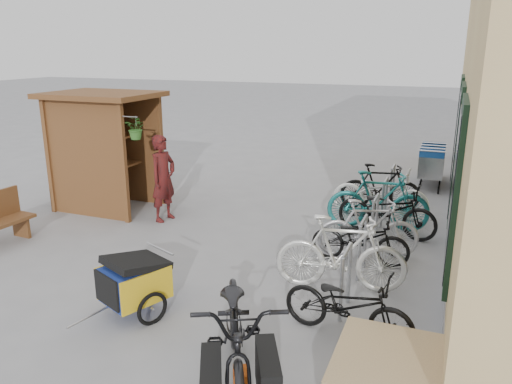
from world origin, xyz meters
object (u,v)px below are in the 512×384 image
(pallet_stack, at_px, (386,374))
(child_trailer, at_px, (134,281))
(cargo_bike, at_px, (238,336))
(bike_4, at_px, (387,210))
(person_kiosk, at_px, (163,178))
(bike_3, at_px, (368,229))
(shopping_carts, at_px, (432,160))
(bike_7, at_px, (380,187))
(bike_0, at_px, (348,305))
(kiosk, at_px, (101,135))
(bike_2, at_px, (360,239))
(bike_5, at_px, (378,201))
(bike_6, at_px, (380,193))
(bike_1, at_px, (341,253))

(pallet_stack, bearing_deg, child_trailer, 172.62)
(cargo_bike, distance_m, bike_4, 4.92)
(person_kiosk, height_order, bike_3, person_kiosk)
(shopping_carts, xyz_separation_m, bike_4, (-0.57, -3.96, -0.13))
(bike_4, bearing_deg, bike_3, -178.79)
(bike_7, bearing_deg, bike_0, 171.33)
(kiosk, xyz_separation_m, bike_4, (5.70, 0.50, -1.08))
(child_trailer, bearing_deg, bike_2, 70.76)
(kiosk, relative_size, bike_5, 1.35)
(bike_0, xyz_separation_m, bike_7, (-0.33, 4.96, 0.08))
(bike_0, distance_m, bike_5, 3.77)
(bike_2, xyz_separation_m, bike_7, (-0.09, 2.81, 0.09))
(bike_3, distance_m, bike_6, 2.09)
(person_kiosk, bearing_deg, bike_0, -114.38)
(child_trailer, bearing_deg, bike_6, 88.03)
(person_kiosk, xyz_separation_m, bike_0, (4.15, -2.81, -0.43))
(bike_1, bearing_deg, bike_2, -16.23)
(child_trailer, height_order, bike_5, bike_5)
(pallet_stack, height_order, bike_0, bike_0)
(child_trailer, xyz_separation_m, bike_6, (2.34, 4.94, 0.05))
(bike_2, bearing_deg, bike_7, 0.54)
(kiosk, relative_size, bike_6, 1.33)
(bike_2, height_order, bike_7, bike_7)
(child_trailer, height_order, bike_4, bike_4)
(bike_7, bearing_deg, shopping_carts, -31.75)
(shopping_carts, distance_m, bike_4, 4.01)
(shopping_carts, relative_size, bike_6, 1.03)
(bike_2, distance_m, bike_7, 2.81)
(pallet_stack, relative_size, person_kiosk, 0.72)
(shopping_carts, height_order, bike_3, shopping_carts)
(kiosk, distance_m, pallet_stack, 7.50)
(bike_6, bearing_deg, bike_5, -173.58)
(pallet_stack, bearing_deg, bike_2, 104.91)
(shopping_carts, bearing_deg, bike_5, -101.52)
(person_kiosk, bearing_deg, bike_3, -85.83)
(bike_2, relative_size, bike_5, 0.82)
(cargo_bike, height_order, bike_5, cargo_bike)
(bike_5, relative_size, bike_6, 0.98)
(cargo_bike, height_order, bike_1, cargo_bike)
(person_kiosk, height_order, bike_5, person_kiosk)
(cargo_bike, bearing_deg, bike_6, 58.82)
(shopping_carts, xyz_separation_m, bike_0, (-0.55, -7.50, -0.19))
(bike_6, distance_m, bike_7, 0.45)
(person_kiosk, distance_m, bike_3, 4.02)
(bike_5, relative_size, bike_7, 1.13)
(child_trailer, bearing_deg, shopping_carts, 91.59)
(bike_0, bearing_deg, kiosk, 71.02)
(bike_4, relative_size, bike_5, 0.97)
(bike_5, bearing_deg, kiosk, 88.45)
(pallet_stack, distance_m, child_trailer, 3.20)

